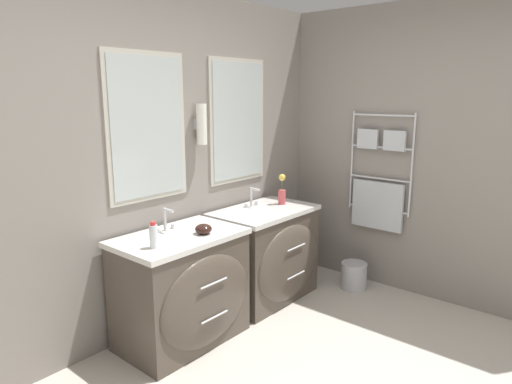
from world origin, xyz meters
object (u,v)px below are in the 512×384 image
(vanity_left, at_px, (184,289))
(flower_vase, at_px, (282,192))
(toiletry_bottle, at_px, (154,236))
(waste_bin, at_px, (354,275))
(vanity_right, at_px, (268,254))
(amenity_bowl, at_px, (203,229))

(vanity_left, relative_size, flower_vase, 3.32)
(vanity_left, bearing_deg, toiletry_bottle, -168.68)
(waste_bin, bearing_deg, vanity_left, 163.44)
(vanity_right, height_order, amenity_bowl, amenity_bowl)
(flower_vase, distance_m, waste_bin, 1.07)
(vanity_right, xyz_separation_m, waste_bin, (0.69, -0.50, -0.29))
(vanity_left, xyz_separation_m, vanity_right, (0.97, 0.00, 0.00))
(vanity_right, height_order, waste_bin, vanity_right)
(vanity_left, distance_m, toiletry_bottle, 0.58)
(vanity_right, height_order, toiletry_bottle, toiletry_bottle)
(amenity_bowl, bearing_deg, toiletry_bottle, 176.99)
(waste_bin, bearing_deg, flower_vase, 130.09)
(waste_bin, bearing_deg, vanity_right, 144.45)
(amenity_bowl, xyz_separation_m, flower_vase, (1.09, 0.12, 0.08))
(flower_vase, bearing_deg, waste_bin, -49.91)
(vanity_right, bearing_deg, amenity_bowl, -174.51)
(vanity_left, distance_m, vanity_right, 0.97)
(vanity_right, xyz_separation_m, amenity_bowl, (-0.84, -0.08, 0.45))
(waste_bin, bearing_deg, toiletry_bottle, 167.44)
(toiletry_bottle, xyz_separation_m, waste_bin, (1.96, -0.44, -0.78))
(toiletry_bottle, height_order, amenity_bowl, toiletry_bottle)
(toiletry_bottle, relative_size, amenity_bowl, 1.46)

